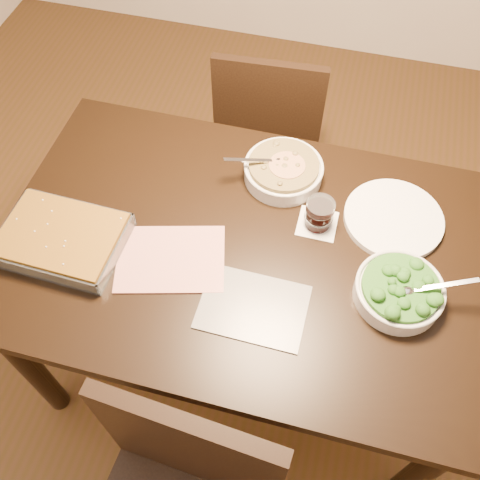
# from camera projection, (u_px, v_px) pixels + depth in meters

# --- Properties ---
(ground) EXTENTS (4.00, 4.00, 0.00)m
(ground) POSITION_uv_depth(u_px,v_px,m) (245.00, 350.00, 2.12)
(ground) COLOR #4A3315
(ground) RESTS_ON ground
(table) EXTENTS (1.40, 0.90, 0.75)m
(table) POSITION_uv_depth(u_px,v_px,m) (246.00, 264.00, 1.58)
(table) COLOR black
(table) RESTS_ON ground
(magazine_a) EXTENTS (0.34, 0.29, 0.01)m
(magazine_a) POSITION_uv_depth(u_px,v_px,m) (171.00, 259.00, 1.47)
(magazine_a) COLOR #C73938
(magazine_a) RESTS_ON table
(magazine_b) EXTENTS (0.28, 0.20, 0.00)m
(magazine_b) POSITION_uv_depth(u_px,v_px,m) (253.00, 307.00, 1.39)
(magazine_b) COLOR #2A2931
(magazine_b) RESTS_ON table
(coaster) EXTENTS (0.11, 0.11, 0.00)m
(coaster) POSITION_uv_depth(u_px,v_px,m) (317.00, 224.00, 1.54)
(coaster) COLOR white
(coaster) RESTS_ON table
(stew_bowl) EXTENTS (0.25, 0.24, 0.09)m
(stew_bowl) POSITION_uv_depth(u_px,v_px,m) (283.00, 170.00, 1.61)
(stew_bowl) COLOR silver
(stew_bowl) RESTS_ON table
(broccoli_bowl) EXTENTS (0.26, 0.23, 0.09)m
(broccoli_bowl) POSITION_uv_depth(u_px,v_px,m) (399.00, 291.00, 1.38)
(broccoli_bowl) COLOR silver
(broccoli_bowl) RESTS_ON table
(baking_dish) EXTENTS (0.34, 0.25, 0.06)m
(baking_dish) POSITION_uv_depth(u_px,v_px,m) (62.00, 239.00, 1.48)
(baking_dish) COLOR silver
(baking_dish) RESTS_ON table
(wine_tumbler) EXTENTS (0.08, 0.08, 0.09)m
(wine_tumbler) POSITION_uv_depth(u_px,v_px,m) (319.00, 214.00, 1.50)
(wine_tumbler) COLOR black
(wine_tumbler) RESTS_ON coaster
(dinner_plate) EXTENTS (0.28, 0.28, 0.02)m
(dinner_plate) POSITION_uv_depth(u_px,v_px,m) (393.00, 219.00, 1.54)
(dinner_plate) COLOR white
(dinner_plate) RESTS_ON table
(chair_far) EXTENTS (0.43, 0.43, 0.86)m
(chair_far) POSITION_uv_depth(u_px,v_px,m) (270.00, 125.00, 2.15)
(chair_far) COLOR black
(chair_far) RESTS_ON ground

